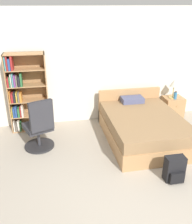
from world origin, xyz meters
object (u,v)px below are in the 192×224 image
object	(u,v)px
table_lamp	(174,84)
water_bottle	(175,95)
bed	(142,126)
office_chair	(39,128)
bookshelf	(23,93)
backpack_black	(175,169)
nightstand	(172,107)

from	to	relation	value
table_lamp	water_bottle	distance (m)	0.28
bed	office_chair	xyz separation A→B (m)	(-2.10, -0.04, 0.18)
bookshelf	backpack_black	bearing A→B (deg)	-43.22
table_lamp	backpack_black	world-z (taller)	table_lamp
bookshelf	nightstand	distance (m)	3.61
bookshelf	table_lamp	size ratio (longest dim) A/B	3.61
water_bottle	backpack_black	world-z (taller)	water_bottle
backpack_black	water_bottle	bearing A→B (deg)	63.73
office_chair	table_lamp	world-z (taller)	office_chair
table_lamp	water_bottle	size ratio (longest dim) A/B	2.51
backpack_black	bed	bearing A→B (deg)	91.01
office_chair	bookshelf	bearing A→B (deg)	109.18
table_lamp	backpack_black	size ratio (longest dim) A/B	1.11
table_lamp	backpack_black	distance (m)	2.60
table_lamp	water_bottle	world-z (taller)	table_lamp
nightstand	backpack_black	size ratio (longest dim) A/B	1.21
water_bottle	bookshelf	bearing A→B (deg)	178.18
bed	water_bottle	size ratio (longest dim) A/B	10.75
bookshelf	water_bottle	bearing A→B (deg)	-1.82
bookshelf	bed	world-z (taller)	bookshelf
office_chair	backpack_black	distance (m)	2.54
nightstand	table_lamp	world-z (taller)	table_lamp
nightstand	backpack_black	distance (m)	2.54
bed	water_bottle	world-z (taller)	bed
bookshelf	backpack_black	size ratio (longest dim) A/B	4.01
bed	backpack_black	bearing A→B (deg)	-88.99
bookshelf	bed	size ratio (longest dim) A/B	0.84
nightstand	water_bottle	bearing A→B (deg)	-102.29
nightstand	water_bottle	world-z (taller)	water_bottle
bed	backpack_black	world-z (taller)	bed
bookshelf	backpack_black	xyz separation A→B (m)	(2.45, -2.30, -0.67)
bed	nightstand	distance (m)	1.43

